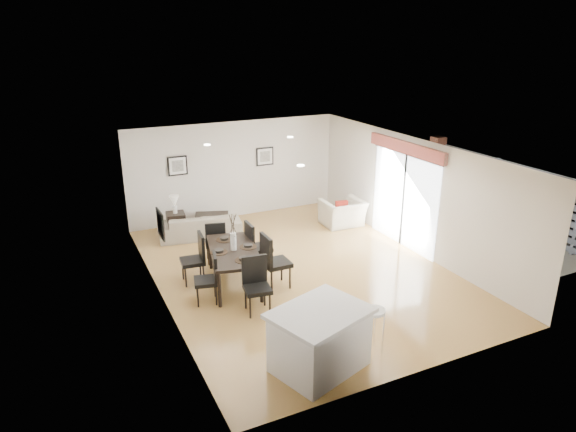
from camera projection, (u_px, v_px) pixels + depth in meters
name	position (u px, v px, depth m)	size (l,w,h in m)	color
ground	(299.00, 271.00, 11.33)	(8.00, 8.00, 0.00)	#B28F49
wall_back	(235.00, 170.00, 14.27)	(6.00, 0.04, 2.70)	beige
wall_front	(424.00, 295.00, 7.48)	(6.00, 0.04, 2.70)	beige
wall_left	(158.00, 236.00, 9.66)	(0.04, 8.00, 2.70)	beige
wall_right	(413.00, 195.00, 12.10)	(0.04, 8.00, 2.70)	beige
ceiling	(300.00, 151.00, 10.42)	(6.00, 8.00, 0.02)	white
sofa	(200.00, 226.00, 13.10)	(2.06, 0.80, 0.60)	gray
armchair	(343.00, 213.00, 13.90)	(1.08, 0.94, 0.70)	beige
courtyard_plant_a	(499.00, 219.00, 13.59)	(0.54, 0.47, 0.60)	#2E4E21
courtyard_plant_b	(450.00, 200.00, 15.15)	(0.33, 0.33, 0.58)	#2E4E21
dining_table	(234.00, 253.00, 10.50)	(1.31, 2.03, 0.78)	black
dining_chair_wnear	(210.00, 276.00, 9.86)	(0.54, 0.54, 0.99)	black
dining_chair_wfar	(196.00, 256.00, 10.66)	(0.52, 0.52, 1.06)	black
dining_chair_enear	(272.00, 258.00, 10.38)	(0.53, 0.53, 1.16)	black
dining_chair_efar	(255.00, 244.00, 11.20)	(0.51, 0.51, 1.10)	black
dining_chair_head	(256.00, 281.00, 9.56)	(0.54, 0.54, 1.07)	black
dining_chair_foot	(215.00, 240.00, 11.53)	(0.54, 0.54, 1.01)	black
vase	(233.00, 235.00, 10.37)	(0.99, 1.52, 0.77)	white
coffee_table	(212.00, 220.00, 13.85)	(0.88, 0.53, 0.35)	black
side_table	(176.00, 224.00, 13.20)	(0.46, 0.46, 0.61)	black
table_lamp	(174.00, 202.00, 13.00)	(0.24, 0.24, 0.47)	white
cushion	(342.00, 207.00, 13.70)	(0.33, 0.10, 0.33)	maroon
kitchen_island	(320.00, 339.00, 7.90)	(1.71, 1.50, 1.01)	silver
bar_stool	(374.00, 316.00, 8.25)	(0.36, 0.36, 0.78)	silver
framed_print_back_left	(178.00, 166.00, 13.49)	(0.52, 0.04, 0.52)	black
framed_print_back_right	(265.00, 156.00, 14.51)	(0.52, 0.04, 0.52)	black
framed_print_left_wall	(160.00, 224.00, 9.40)	(0.04, 0.52, 0.52)	black
sliding_door	(405.00, 179.00, 12.23)	(0.12, 2.70, 2.57)	white
courtyard	(483.00, 186.00, 14.27)	(6.00, 6.00, 2.00)	gray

